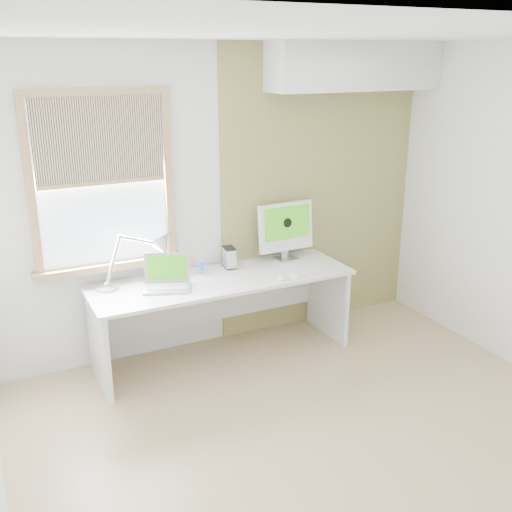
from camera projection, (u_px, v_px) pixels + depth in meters
room at (331, 259)px, 3.70m from camera, size 4.04×3.54×2.64m
accent_wall at (320, 189)px, 5.59m from camera, size 2.00×0.02×2.60m
soffit at (354, 65)px, 5.18m from camera, size 1.60×0.40×0.42m
window at (102, 183)px, 4.66m from camera, size 1.20×0.14×1.42m
desk at (220, 297)px, 5.10m from camera, size 2.20×0.70×0.73m
desk_lamp at (152, 252)px, 4.93m from camera, size 0.77×0.37×0.42m
laptop at (167, 279)px, 4.79m from camera, size 0.44×0.40×0.25m
phone_dock at (202, 271)px, 5.05m from camera, size 0.09×0.09×0.14m
external_drive at (229, 257)px, 5.20m from camera, size 0.10×0.15×0.18m
imac at (286, 228)px, 5.37m from camera, size 0.53×0.18×0.52m
keyboard at (314, 272)px, 5.10m from camera, size 0.42×0.12×0.02m
mouse at (281, 278)px, 4.95m from camera, size 0.07×0.11×0.03m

